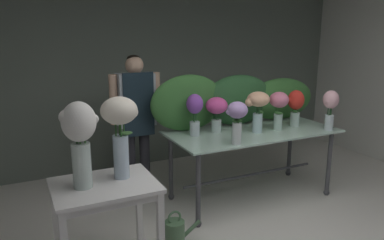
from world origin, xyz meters
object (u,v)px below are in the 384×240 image
side_table_white (105,197)px  vase_scarlet_freesia (295,105)px  vase_blush_dahlias (331,106)px  vase_fuchsia_carnations (217,109)px  watering_can (175,233)px  florist (136,111)px  vase_rosy_peonies (279,105)px  vase_cream_lisianthus_tall (120,124)px  display_table_glass (252,141)px  vase_violet_hydrangea (195,111)px  vase_lilac_roses (237,117)px  vase_peach_stock (258,106)px  vase_white_roses_tall (80,137)px

side_table_white → vase_scarlet_freesia: 2.52m
vase_blush_dahlias → vase_fuchsia_carnations: (-1.19, 0.47, -0.02)m
watering_can → florist: bearing=88.1°
vase_rosy_peonies → vase_cream_lisianthus_tall: 2.04m
side_table_white → vase_rosy_peonies: bearing=16.8°
display_table_glass → side_table_white: 1.98m
vase_rosy_peonies → display_table_glass: bearing=160.3°
vase_violet_hydrangea → vase_scarlet_freesia: (1.23, -0.14, -0.02)m
vase_violet_hydrangea → vase_fuchsia_carnations: size_ratio=1.15×
display_table_glass → vase_lilac_roses: vase_lilac_roses is taller
vase_peach_stock → watering_can: (-1.19, -0.48, -0.98)m
florist → vase_cream_lisianthus_tall: (-0.53, -1.30, 0.20)m
vase_cream_lisianthus_tall → display_table_glass: bearing=22.0°
vase_rosy_peonies → vase_peach_stock: bearing=176.8°
florist → vase_fuchsia_carnations: bearing=-33.4°
side_table_white → vase_peach_stock: size_ratio=1.74×
vase_cream_lisianthus_tall → watering_can: 1.20m
vase_rosy_peonies → vase_cream_lisianthus_tall: vase_cream_lisianthus_tall is taller
vase_blush_dahlias → vase_peach_stock: 0.84m
vase_scarlet_freesia → vase_violet_hydrangea: bearing=173.3°
vase_lilac_roses → vase_fuchsia_carnations: vase_lilac_roses is taller
side_table_white → vase_white_roses_tall: size_ratio=1.24×
side_table_white → vase_rosy_peonies: (2.11, 0.64, 0.40)m
display_table_glass → vase_violet_hydrangea: bearing=171.0°
vase_scarlet_freesia → vase_cream_lisianthus_tall: bearing=-164.1°
vase_lilac_roses → vase_violet_hydrangea: size_ratio=0.95×
vase_blush_dahlias → vase_peach_stock: vase_peach_stock is taller
vase_blush_dahlias → vase_rosy_peonies: bearing=154.5°
vase_lilac_roses → watering_can: bearing=-164.7°
vase_rosy_peonies → watering_can: bearing=-162.3°
florist → vase_lilac_roses: 1.21m
vase_violet_hydrangea → side_table_white: bearing=-144.2°
side_table_white → watering_can: bearing=15.0°
side_table_white → vase_violet_hydrangea: 1.49m
vase_blush_dahlias → vase_scarlet_freesia: 0.39m
vase_lilac_roses → watering_can: size_ratio=1.22×
florist → vase_peach_stock: size_ratio=3.61×
florist → vase_peach_stock: (1.15, -0.70, 0.09)m
vase_scarlet_freesia → vase_cream_lisianthus_tall: size_ratio=0.67×
vase_cream_lisianthus_tall → vase_peach_stock: bearing=19.5°
side_table_white → vase_violet_hydrangea: size_ratio=1.76×
display_table_glass → vase_rosy_peonies: bearing=-19.7°
display_table_glass → florist: bearing=151.7°
side_table_white → vase_cream_lisianthus_tall: (0.15, 0.06, 0.53)m
vase_lilac_roses → vase_cream_lisianthus_tall: vase_cream_lisianthus_tall is taller
vase_white_roses_tall → vase_blush_dahlias: bearing=8.0°
watering_can → side_table_white: bearing=-165.0°
vase_scarlet_freesia → vase_white_roses_tall: vase_white_roses_tall is taller
vase_lilac_roses → vase_violet_hydrangea: 0.52m
florist → vase_violet_hydrangea: florist is taller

